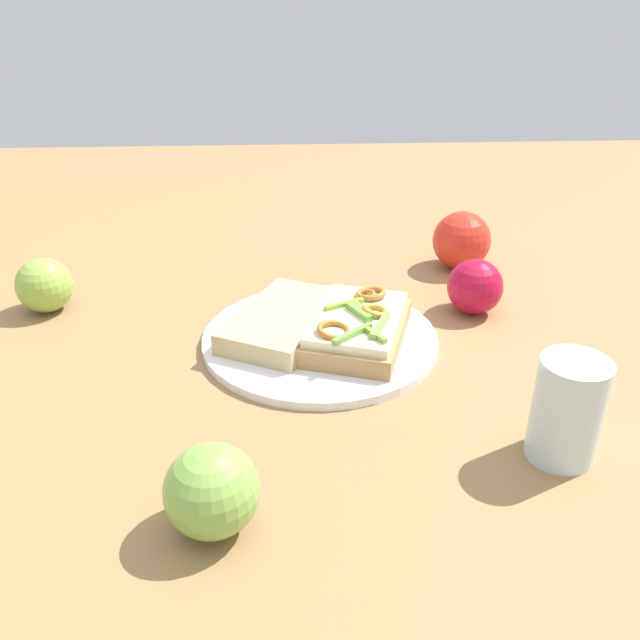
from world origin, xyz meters
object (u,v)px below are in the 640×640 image
object	(u,v)px
bread_slice_side	(284,321)
apple_1	(475,287)
drinking_glass	(567,410)
apple_0	(462,240)
plate	(320,339)
apple_3	(44,285)
apple_2	(212,491)
sandwich	(357,327)

from	to	relation	value
bread_slice_side	apple_1	bearing A→B (deg)	129.17
bread_slice_side	drinking_glass	bearing A→B (deg)	73.54
bread_slice_side	apple_0	distance (m)	0.33
plate	drinking_glass	bearing A→B (deg)	43.86
apple_3	drinking_glass	xyz separation A→B (m)	(0.32, 0.55, 0.01)
apple_3	apple_0	bearing A→B (deg)	100.92
plate	apple_1	world-z (taller)	apple_1
apple_0	apple_3	xyz separation A→B (m)	(0.11, -0.56, -0.01)
bread_slice_side	apple_2	distance (m)	0.30
bread_slice_side	drinking_glass	size ratio (longest dim) A/B	1.69
apple_0	apple_1	world-z (taller)	apple_0
apple_2	apple_3	xyz separation A→B (m)	(-0.39, -0.25, -0.00)
apple_3	drinking_glass	distance (m)	0.63
apple_2	apple_1	bearing A→B (deg)	140.00
apple_1	drinking_glass	world-z (taller)	drinking_glass
sandwich	apple_2	world-z (taller)	apple_2
apple_2	apple_3	distance (m)	0.46
plate	sandwich	world-z (taller)	sandwich
bread_slice_side	apple_1	distance (m)	0.25
drinking_glass	apple_3	bearing A→B (deg)	-119.90
apple_3	apple_1	bearing A→B (deg)	86.47
apple_1	apple_3	size ratio (longest dim) A/B	1.00
bread_slice_side	apple_1	size ratio (longest dim) A/B	2.36
apple_3	bread_slice_side	bearing A→B (deg)	73.53
sandwich	bread_slice_side	distance (m)	0.09
sandwich	drinking_glass	size ratio (longest dim) A/B	1.84
apple_2	apple_0	bearing A→B (deg)	147.64
apple_2	drinking_glass	xyz separation A→B (m)	(-0.07, 0.30, 0.01)
sandwich	bread_slice_side	xyz separation A→B (m)	(-0.03, -0.08, -0.00)
plate	drinking_glass	size ratio (longest dim) A/B	2.80
plate	sandwich	xyz separation A→B (m)	(0.01, 0.04, 0.02)
apple_2	bread_slice_side	bearing A→B (deg)	169.42
apple_1	apple_0	bearing A→B (deg)	173.12
apple_1	sandwich	bearing A→B (deg)	-62.22
sandwich	apple_2	distance (m)	0.30
bread_slice_side	plate	bearing A→B (deg)	98.29
apple_0	drinking_glass	size ratio (longest dim) A/B	0.86
bread_slice_side	apple_0	bearing A→B (deg)	153.54
sandwich	apple_0	xyz separation A→B (m)	(-0.22, 0.17, 0.01)
plate	apple_2	distance (m)	0.30
sandwich	apple_0	distance (m)	0.28
plate	apple_2	world-z (taller)	apple_2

